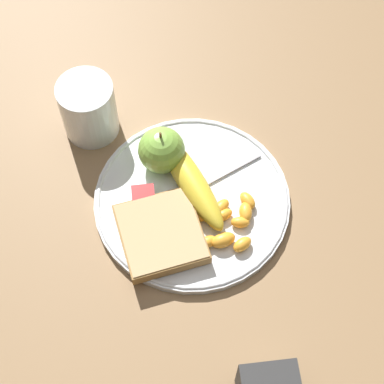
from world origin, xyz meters
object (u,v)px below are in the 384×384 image
(juice_glass, at_px, (89,110))
(bread_slice, at_px, (161,234))
(jam_packet, at_px, (144,199))
(fork, at_px, (195,188))
(apple, at_px, (162,150))
(plate, at_px, (192,200))
(banana, at_px, (192,179))

(juice_glass, bearing_deg, bread_slice, 23.34)
(juice_glass, height_order, jam_packet, juice_glass)
(bread_slice, height_order, fork, bread_slice)
(fork, bearing_deg, juice_glass, -67.96)
(bread_slice, height_order, jam_packet, same)
(juice_glass, distance_m, apple, 0.13)
(bread_slice, bearing_deg, apple, 173.90)
(jam_packet, bearing_deg, apple, 153.06)
(bread_slice, xyz_separation_m, fork, (-0.07, 0.06, -0.01))
(plate, height_order, fork, fork)
(fork, relative_size, jam_packet, 4.54)
(juice_glass, distance_m, bread_slice, 0.22)
(plate, bearing_deg, bread_slice, -41.62)
(apple, relative_size, banana, 0.43)
(plate, relative_size, apple, 3.65)
(apple, xyz_separation_m, bread_slice, (0.12, -0.01, -0.02))
(plate, xyz_separation_m, fork, (-0.02, 0.01, 0.01))
(apple, xyz_separation_m, banana, (0.04, 0.04, -0.01))
(banana, distance_m, bread_slice, 0.09)
(juice_glass, height_order, banana, juice_glass)
(bread_slice, xyz_separation_m, jam_packet, (-0.06, -0.02, -0.00))
(apple, xyz_separation_m, fork, (0.05, 0.04, -0.03))
(apple, distance_m, bread_slice, 0.12)
(plate, distance_m, apple, 0.08)
(juice_glass, bearing_deg, jam_packet, 25.17)
(juice_glass, xyz_separation_m, jam_packet, (0.15, 0.07, -0.02))
(jam_packet, bearing_deg, fork, 100.70)
(bread_slice, bearing_deg, banana, 146.20)
(banana, xyz_separation_m, bread_slice, (0.08, -0.05, -0.01))
(plate, xyz_separation_m, bread_slice, (0.06, -0.05, 0.02))
(banana, distance_m, jam_packet, 0.07)
(plate, bearing_deg, juice_glass, -137.32)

